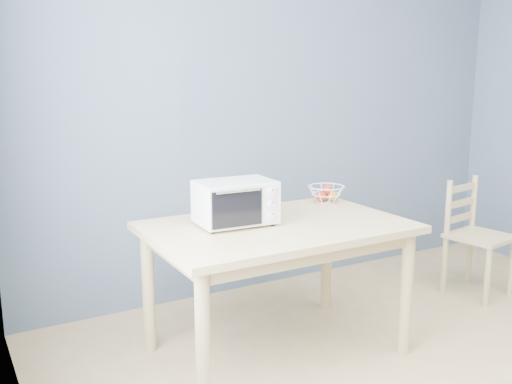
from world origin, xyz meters
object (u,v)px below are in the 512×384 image
fruit_basket (326,193)px  dining_table (277,242)px  dining_chair (475,238)px  toaster_oven (233,202)px

fruit_basket → dining_table: bearing=-151.1°
dining_table → dining_chair: bearing=2.3°
toaster_oven → dining_table: bearing=-20.5°
toaster_oven → fruit_basket: toaster_oven is taller
dining_table → fruit_basket: 0.65m
fruit_basket → toaster_oven: bearing=-164.9°
dining_chair → toaster_oven: bearing=169.8°
dining_table → toaster_oven: toaster_oven is taller
toaster_oven → fruit_basket: size_ratio=1.44×
dining_table → toaster_oven: 0.33m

